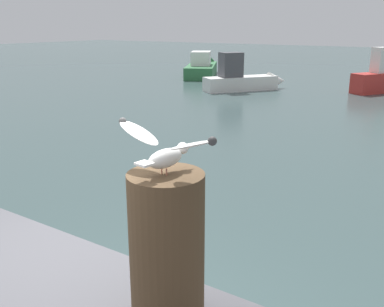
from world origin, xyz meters
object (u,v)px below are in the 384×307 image
mooring_post (167,246)px  seagull (166,150)px  boat_green (203,67)px  boat_white (245,79)px

mooring_post → seagull: size_ratio=1.24×
mooring_post → seagull: seagull is taller
mooring_post → boat_green: (-13.00, 20.83, -1.31)m
mooring_post → boat_green: mooring_post is taller
boat_green → boat_white: 6.75m
boat_white → seagull: bearing=-64.3°
mooring_post → boat_white: mooring_post is taller
boat_green → boat_white: boat_white is taller
seagull → mooring_post: bearing=-98.2°
seagull → boat_white: (-7.90, 16.42, -1.79)m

